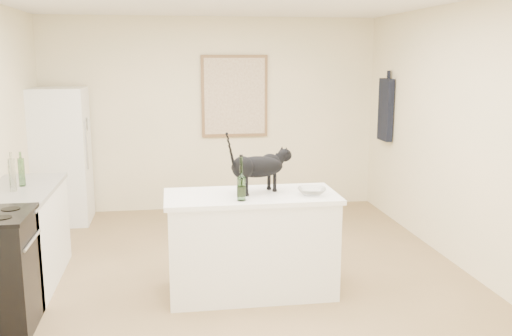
% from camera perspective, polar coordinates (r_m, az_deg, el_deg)
% --- Properties ---
extents(floor, '(5.50, 5.50, 0.00)m').
position_cam_1_polar(floor, '(5.35, -1.87, -11.59)').
color(floor, '#92744E').
rests_on(floor, ground).
extents(wall_back, '(4.50, 0.00, 4.50)m').
position_cam_1_polar(wall_back, '(7.71, -4.42, 5.40)').
color(wall_back, beige).
rests_on(wall_back, ground).
extents(wall_front, '(4.50, 0.00, 4.50)m').
position_cam_1_polar(wall_front, '(2.35, 6.13, -7.90)').
color(wall_front, beige).
rests_on(wall_front, ground).
extents(wall_right, '(0.00, 5.50, 5.50)m').
position_cam_1_polar(wall_right, '(5.71, 21.09, 2.68)').
color(wall_right, beige).
rests_on(wall_right, ground).
extents(island_base, '(1.44, 0.67, 0.86)m').
position_cam_1_polar(island_base, '(5.02, -0.48, -7.88)').
color(island_base, white).
rests_on(island_base, floor).
extents(island_top, '(1.50, 0.70, 0.04)m').
position_cam_1_polar(island_top, '(4.89, -0.49, -2.89)').
color(island_top, white).
rests_on(island_top, island_base).
extents(left_cabinets, '(0.60, 1.40, 0.86)m').
position_cam_1_polar(left_cabinets, '(5.62, -22.60, -6.68)').
color(left_cabinets, white).
rests_on(left_cabinets, floor).
extents(left_countertop, '(0.62, 1.44, 0.04)m').
position_cam_1_polar(left_countertop, '(5.50, -22.95, -2.20)').
color(left_countertop, gray).
rests_on(left_countertop, left_cabinets).
extents(fridge, '(0.68, 0.68, 1.70)m').
position_cam_1_polar(fridge, '(7.48, -19.19, 1.15)').
color(fridge, white).
rests_on(fridge, floor).
extents(artwork_frame, '(0.90, 0.03, 1.10)m').
position_cam_1_polar(artwork_frame, '(7.69, -2.18, 7.28)').
color(artwork_frame, brown).
rests_on(artwork_frame, wall_back).
extents(artwork_canvas, '(0.82, 0.00, 1.02)m').
position_cam_1_polar(artwork_canvas, '(7.67, -2.16, 7.27)').
color(artwork_canvas, beige).
rests_on(artwork_canvas, wall_back).
extents(hanging_garment, '(0.08, 0.34, 0.80)m').
position_cam_1_polar(hanging_garment, '(7.51, 12.99, 5.76)').
color(hanging_garment, black).
rests_on(hanging_garment, wall_right).
extents(black_cat, '(0.61, 0.41, 0.41)m').
position_cam_1_polar(black_cat, '(4.89, 0.11, -0.17)').
color(black_cat, black).
rests_on(black_cat, island_top).
extents(wine_bottle, '(0.08, 0.08, 0.34)m').
position_cam_1_polar(wine_bottle, '(4.63, -1.50, -1.29)').
color(wine_bottle, '#275A24').
rests_on(wine_bottle, island_top).
extents(glass_bowl, '(0.29, 0.29, 0.06)m').
position_cam_1_polar(glass_bowl, '(4.88, 5.66, -2.38)').
color(glass_bowl, silver).
rests_on(glass_bowl, island_top).
extents(fridge_paper, '(0.06, 0.12, 0.17)m').
position_cam_1_polar(fridge_paper, '(7.35, -16.76, 4.31)').
color(fridge_paper, white).
rests_on(fridge_paper, fridge).
extents(counter_bottle_cluster, '(0.09, 0.26, 0.29)m').
position_cam_1_polar(counter_bottle_cluster, '(5.50, -23.06, -0.54)').
color(counter_bottle_cluster, gray).
rests_on(counter_bottle_cluster, left_countertop).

